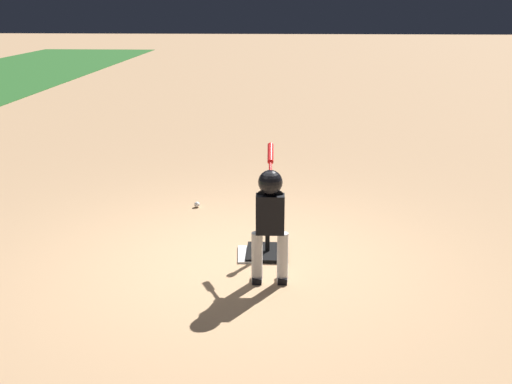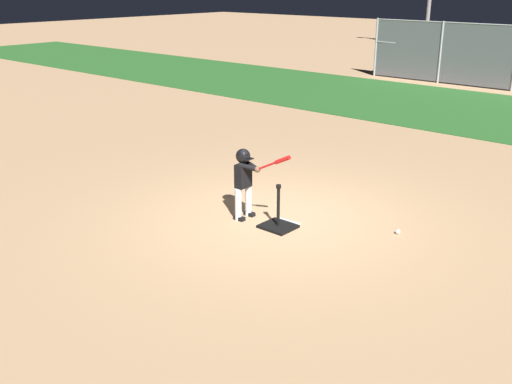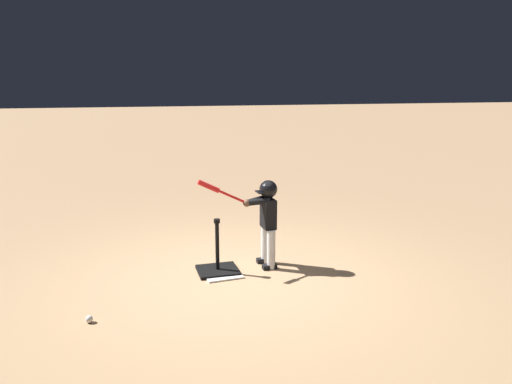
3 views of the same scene
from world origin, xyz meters
name	(u,v)px [view 2 (image 2 of 3)]	position (x,y,z in m)	size (l,w,h in m)	color
ground_plane	(280,219)	(0.00, 0.00, 0.00)	(90.00, 90.00, 0.00)	tan
grass_outfield_strip	(508,116)	(0.00, 9.98, 0.01)	(56.00, 6.19, 0.02)	#286026
home_plate	(280,225)	(0.18, -0.21, 0.01)	(0.44, 0.44, 0.02)	white
batting_tee	(278,223)	(0.21, -0.30, 0.08)	(0.50, 0.45, 0.69)	black
batter_child	(245,175)	(-0.43, -0.35, 0.71)	(1.01, 0.35, 1.18)	silver
baseball	(398,232)	(1.69, 0.67, 0.04)	(0.07, 0.07, 0.07)	white
bleachers_right_center	(421,59)	(-5.17, 14.99, 0.66)	(2.85, 2.20, 1.35)	#ADAFB7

